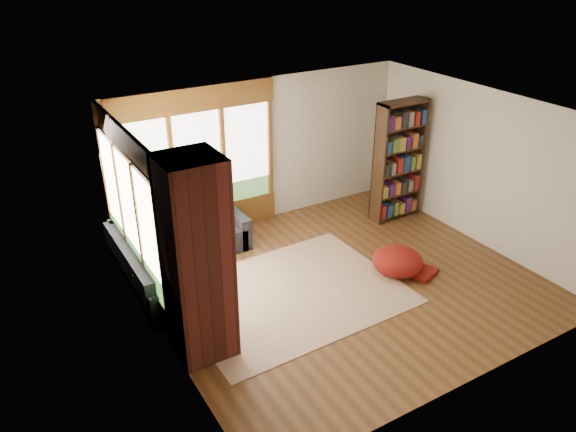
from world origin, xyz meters
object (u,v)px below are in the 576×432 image
bookshelf (399,161)px  dog_brindle (166,238)px  brick_chimney (197,261)px  dog_tan (171,218)px  sectional_sofa (178,249)px  pouf (398,260)px  area_rug (291,294)px

bookshelf → dog_brindle: (-4.36, 0.01, -0.35)m
brick_chimney → dog_tan: brick_chimney is taller
brick_chimney → bookshelf: 4.84m
sectional_sofa → dog_brindle: size_ratio=2.61×
pouf → dog_brindle: (-3.11, 1.56, 0.53)m
sectional_sofa → dog_brindle: bearing=-122.5°
sectional_sofa → area_rug: 1.96m
area_rug → dog_tan: dog_tan is taller
pouf → dog_brindle: 3.52m
sectional_sofa → pouf: 3.43m
brick_chimney → dog_tan: size_ratio=2.40×
brick_chimney → area_rug: size_ratio=0.82×
dog_tan → dog_brindle: 0.56m
bookshelf → dog_tan: (-4.10, 0.51, -0.30)m
brick_chimney → bookshelf: bearing=20.3°
sectional_sofa → dog_tan: bearing=97.9°
sectional_sofa → dog_tan: (-0.01, 0.14, 0.50)m
bookshelf → dog_tan: bearing=173.0°
sectional_sofa → dog_brindle: dog_brindle is taller
pouf → bookshelf: bearing=51.1°
sectional_sofa → dog_brindle: 0.63m
pouf → area_rug: bearing=169.0°
area_rug → dog_brindle: bearing=138.5°
brick_chimney → bookshelf: brick_chimney is taller
pouf → sectional_sofa: bearing=146.0°
area_rug → bookshelf: size_ratio=1.45×
sectional_sofa → area_rug: size_ratio=0.69×
brick_chimney → dog_tan: (0.44, 2.19, -0.50)m
area_rug → dog_tan: (-1.13, 1.72, 0.80)m
dog_brindle → brick_chimney: bearing=159.7°
sectional_sofa → dog_tan: size_ratio=2.03×
bookshelf → dog_tan: size_ratio=2.03×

